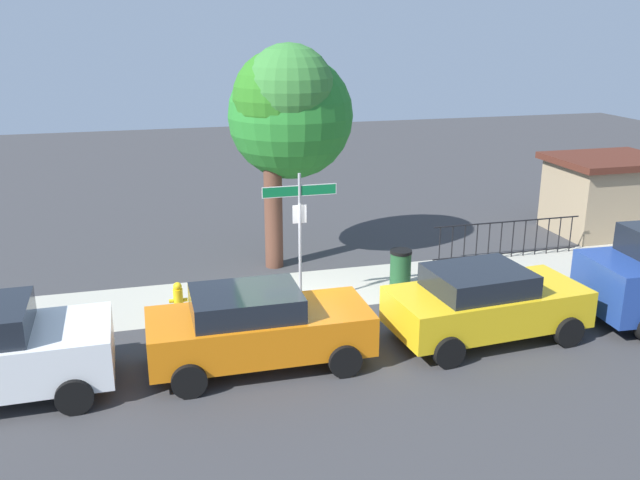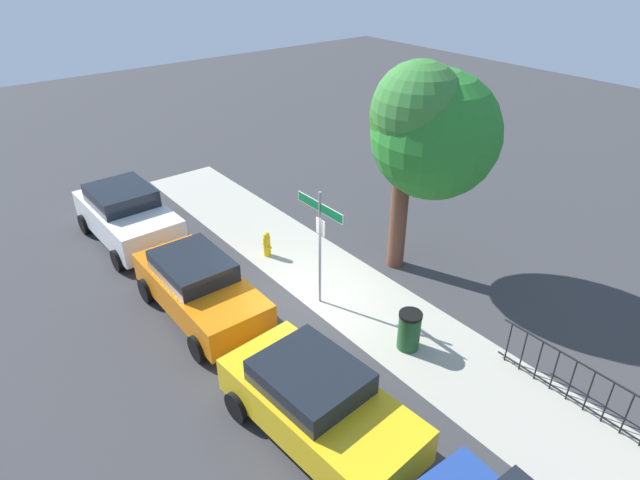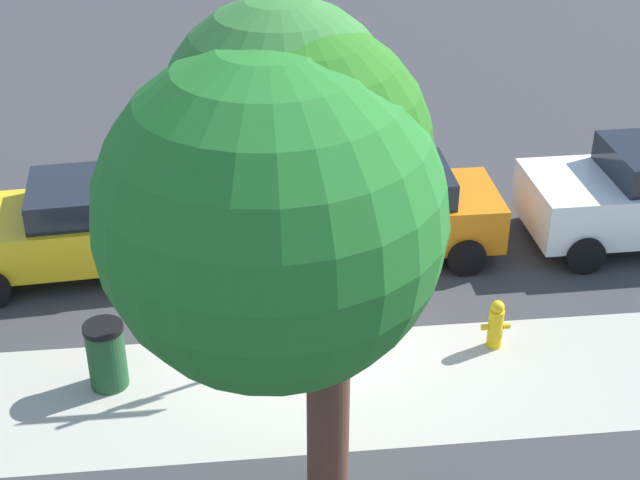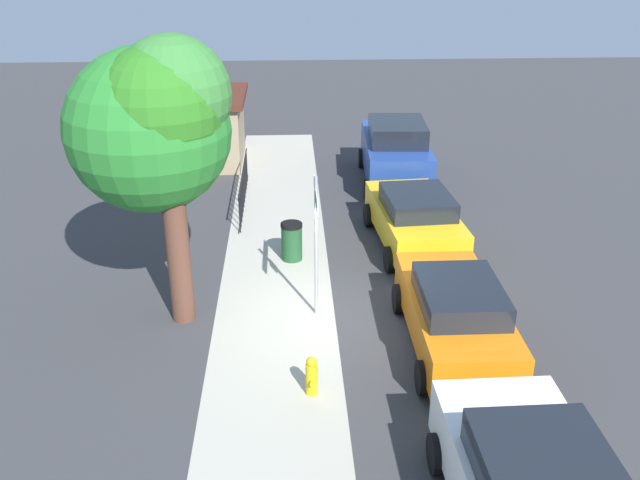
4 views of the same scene
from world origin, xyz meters
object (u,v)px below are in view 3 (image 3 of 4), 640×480
object	(u,v)px
street_sign	(300,216)
trash_bin	(106,355)
car_yellow	(83,225)
fire_hydrant	(496,324)
car_orange	(374,210)
shade_tree	(281,185)

from	to	relation	value
street_sign	trash_bin	xyz separation A→B (m)	(2.69, 0.50, -1.72)
street_sign	car_yellow	size ratio (longest dim) A/B	0.75
fire_hydrant	car_orange	bearing A→B (deg)	-65.19
street_sign	car_yellow	bearing A→B (deg)	-39.02
street_sign	fire_hydrant	bearing A→B (deg)	175.95
shade_tree	trash_bin	size ratio (longest dim) A/B	6.03
street_sign	shade_tree	distance (m)	3.75
car_orange	car_yellow	world-z (taller)	car_orange
street_sign	fire_hydrant	xyz separation A→B (m)	(-2.81, 0.20, -1.83)
shade_tree	car_orange	size ratio (longest dim) A/B	1.39
street_sign	fire_hydrant	distance (m)	3.36
trash_bin	street_sign	bearing A→B (deg)	-169.51
street_sign	shade_tree	world-z (taller)	shade_tree
car_orange	trash_bin	bearing A→B (deg)	37.01
car_orange	fire_hydrant	xyz separation A→B (m)	(-1.33, 2.87, -0.43)
car_yellow	trash_bin	bearing A→B (deg)	96.83
trash_bin	car_orange	bearing A→B (deg)	-142.73
shade_tree	fire_hydrant	xyz separation A→B (m)	(-3.24, -2.93, -3.86)
car_orange	car_yellow	xyz separation A→B (m)	(4.80, -0.02, -0.00)
street_sign	shade_tree	size ratio (longest dim) A/B	0.54
shade_tree	car_orange	bearing A→B (deg)	-108.23
shade_tree	car_orange	xyz separation A→B (m)	(-1.91, -5.81, -3.43)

